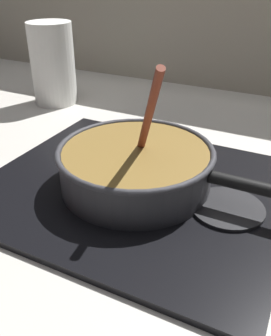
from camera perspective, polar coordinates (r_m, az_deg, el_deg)
ground at (r=0.65m, az=-1.57°, el=-9.14°), size 2.40×1.60×0.04m
backsplash_wall at (r=1.26m, az=16.94°, el=23.34°), size 2.40×0.02×0.55m
hob_plate at (r=0.71m, az=0.00°, el=-3.01°), size 0.56×0.48×0.01m
burner_ring at (r=0.70m, az=0.00°, el=-2.32°), size 0.20×0.20×0.01m
spare_burner at (r=0.66m, az=14.05°, el=-6.01°), size 0.13×0.13×0.01m
cooking_pan at (r=0.68m, az=0.13°, el=0.35°), size 0.46×0.29×0.25m
paper_towel_roll at (r=1.16m, az=-12.68°, el=15.46°), size 0.13×0.13×0.24m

